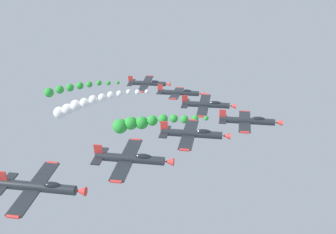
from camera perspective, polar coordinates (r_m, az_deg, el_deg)
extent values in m
cylinder|color=#23282D|center=(64.92, 11.76, -0.57)|extent=(1.17, 9.00, 1.17)
cone|color=red|center=(65.28, 16.23, -0.82)|extent=(1.11, 1.20, 1.11)
cube|color=#23282D|center=(64.95, 11.40, -0.63)|extent=(9.19, 1.90, 0.80)
cylinder|color=red|center=(69.23, 11.39, 0.80)|extent=(0.38, 1.40, 0.38)
cylinder|color=red|center=(60.71, 11.40, -2.26)|extent=(0.38, 1.40, 0.38)
cube|color=#23282D|center=(64.91, 8.23, -0.33)|extent=(3.80, 1.20, 0.44)
cube|color=red|center=(64.58, 8.18, 0.43)|extent=(0.25, 1.10, 1.61)
ellipsoid|color=black|center=(64.82, 13.37, -0.25)|extent=(0.85, 2.20, 0.75)
sphere|color=green|center=(64.96, 5.73, -0.18)|extent=(0.82, 0.82, 0.82)
sphere|color=green|center=(65.06, 4.10, -0.21)|extent=(1.12, 1.12, 1.12)
sphere|color=green|center=(65.27, 2.48, -0.36)|extent=(1.42, 1.42, 1.42)
sphere|color=green|center=(65.50, 0.89, -0.24)|extent=(1.42, 1.42, 1.42)
sphere|color=green|center=(65.65, -0.73, -0.31)|extent=(1.66, 1.66, 1.66)
sphere|color=green|center=(65.79, -2.36, -0.54)|extent=(1.84, 1.84, 1.84)
sphere|color=green|center=(66.15, -3.95, -0.87)|extent=(2.26, 2.26, 2.26)
sphere|color=green|center=(66.31, -5.57, -0.93)|extent=(2.30, 2.30, 2.30)
sphere|color=green|center=(66.61, -7.18, -1.38)|extent=(2.60, 2.60, 2.60)
cylinder|color=#23282D|center=(73.51, 5.70, 1.85)|extent=(1.29, 9.00, 1.29)
cone|color=red|center=(73.29, 9.68, 1.63)|extent=(1.23, 1.20, 1.23)
cube|color=#23282D|center=(73.59, 5.39, 1.79)|extent=(9.06, 1.90, 1.96)
cylinder|color=red|center=(77.69, 5.73, 3.33)|extent=(0.42, 1.40, 0.42)
cylinder|color=red|center=(69.55, 5.02, 0.07)|extent=(0.42, 1.40, 0.42)
cube|color=#23282D|center=(73.91, 2.61, 2.05)|extent=(3.76, 1.20, 0.91)
cube|color=red|center=(73.51, 2.53, 2.69)|extent=(0.45, 1.10, 1.60)
ellipsoid|color=black|center=(73.17, 7.11, 2.11)|extent=(0.92, 2.20, 0.84)
cylinder|color=#23282D|center=(56.38, 3.55, -2.52)|extent=(1.24, 9.00, 1.24)
cone|color=red|center=(56.04, 8.73, -2.83)|extent=(1.18, 1.20, 1.18)
cube|color=#23282D|center=(56.47, 3.14, -2.58)|extent=(9.14, 1.90, 1.43)
cylinder|color=red|center=(60.53, 3.72, -0.54)|extent=(0.41, 1.40, 0.41)
cylinder|color=red|center=(52.50, 2.47, -4.94)|extent=(0.41, 1.40, 0.41)
cube|color=#23282D|center=(56.93, -0.45, -2.22)|extent=(3.79, 1.20, 0.69)
cube|color=red|center=(56.53, -0.58, -1.39)|extent=(0.36, 1.10, 1.60)
ellipsoid|color=black|center=(55.97, 5.38, -2.18)|extent=(0.89, 2.20, 0.80)
cylinder|color=#23282D|center=(83.76, 1.57, 3.64)|extent=(1.12, 9.00, 1.12)
cone|color=red|center=(83.15, 5.05, 3.47)|extent=(1.06, 1.20, 1.06)
cube|color=#23282D|center=(83.85, 1.30, 3.59)|extent=(9.20, 1.90, 0.35)
cylinder|color=red|center=(88.24, 1.79, 4.37)|extent=(0.37, 1.40, 0.37)
cylinder|color=red|center=(79.48, 0.76, 2.72)|extent=(0.37, 1.40, 0.37)
cube|color=#23282D|center=(84.44, -1.12, 3.80)|extent=(3.80, 1.20, 0.25)
cube|color=red|center=(84.23, -1.19, 4.40)|extent=(0.17, 1.10, 1.60)
ellipsoid|color=black|center=(83.38, 2.80, 3.91)|extent=(0.81, 2.20, 0.71)
sphere|color=white|center=(85.10, -3.18, 3.81)|extent=(1.01, 1.01, 1.01)
sphere|color=white|center=(85.54, -4.57, 3.73)|extent=(1.17, 1.17, 1.17)
sphere|color=white|center=(86.33, -5.89, 3.75)|extent=(1.20, 1.20, 1.20)
sphere|color=white|center=(86.83, -7.26, 3.49)|extent=(1.44, 1.44, 1.44)
sphere|color=white|center=(87.70, -8.55, 3.28)|extent=(1.66, 1.66, 1.66)
sphere|color=white|center=(88.54, -9.83, 2.89)|extent=(1.83, 1.83, 1.83)
sphere|color=white|center=(89.26, -11.12, 2.56)|extent=(2.09, 2.09, 2.09)
sphere|color=white|center=(90.17, -12.36, 2.10)|extent=(2.26, 2.26, 2.26)
sphere|color=white|center=(91.01, -13.61, 1.71)|extent=(2.61, 2.61, 2.61)
sphere|color=white|center=(92.10, -14.78, 1.14)|extent=(2.63, 2.63, 2.63)
sphere|color=white|center=(93.31, -15.90, 0.62)|extent=(2.93, 2.93, 2.93)
cylinder|color=#23282D|center=(49.07, -5.75, -6.22)|extent=(1.29, 9.00, 1.29)
cone|color=red|center=(47.97, 0.15, -6.71)|extent=(1.23, 1.20, 1.23)
cube|color=#23282D|center=(49.23, -6.19, -6.27)|extent=(9.06, 1.90, 1.95)
cylinder|color=red|center=(52.88, -4.83, -3.44)|extent=(0.42, 1.40, 0.42)
cylinder|color=red|center=(45.75, -7.77, -9.55)|extent=(0.42, 1.40, 0.42)
cube|color=#23282D|center=(50.25, -10.16, -5.76)|extent=(3.76, 1.20, 0.91)
cube|color=red|center=(49.78, -10.40, -4.89)|extent=(0.45, 1.10, 1.60)
ellipsoid|color=black|center=(48.34, -3.74, -5.92)|extent=(0.92, 2.20, 0.84)
cylinder|color=#23282D|center=(92.75, -3.12, 5.06)|extent=(1.30, 9.00, 1.30)
cone|color=red|center=(91.71, -0.01, 4.93)|extent=(1.24, 1.20, 1.24)
cube|color=#23282D|center=(92.89, -3.36, 5.01)|extent=(9.04, 1.90, 2.05)
cylinder|color=red|center=(96.96, -2.73, 6.14)|extent=(0.43, 1.40, 0.43)
cylinder|color=red|center=(88.86, -4.04, 3.78)|extent=(0.43, 1.40, 0.43)
cube|color=#23282D|center=(93.74, -5.51, 5.17)|extent=(3.76, 1.20, 0.95)
cube|color=red|center=(93.40, -5.62, 5.68)|extent=(0.46, 1.10, 1.60)
ellipsoid|color=black|center=(92.15, -2.05, 5.29)|extent=(0.93, 2.20, 0.85)
sphere|color=green|center=(94.59, -7.51, 5.13)|extent=(0.85, 0.85, 0.85)
sphere|color=green|center=(95.23, -8.89, 5.04)|extent=(1.08, 1.08, 1.08)
sphere|color=green|center=(95.79, -10.29, 5.03)|extent=(1.28, 1.28, 1.28)
sphere|color=green|center=(96.34, -11.69, 4.80)|extent=(1.51, 1.51, 1.51)
sphere|color=green|center=(97.02, -13.05, 4.58)|extent=(1.83, 1.83, 1.83)
sphere|color=green|center=(97.53, -14.45, 4.28)|extent=(1.95, 1.95, 1.95)
sphere|color=green|center=(97.92, -15.89, 3.96)|extent=(2.06, 2.06, 2.06)
sphere|color=green|center=(98.19, -17.38, 3.51)|extent=(2.34, 2.34, 2.34)
cylinder|color=#23282D|center=(45.72, -18.91, -9.88)|extent=(1.30, 9.00, 1.30)
cone|color=red|center=(43.57, -12.94, -10.76)|extent=(1.24, 1.20, 1.24)
cube|color=#23282D|center=(45.96, -19.33, -9.91)|extent=(9.04, 1.90, 2.09)
cylinder|color=red|center=(49.07, -16.89, -6.60)|extent=(0.43, 1.40, 0.43)
cylinder|color=red|center=(43.13, -22.16, -13.65)|extent=(0.43, 1.40, 0.43)
cube|color=#23282D|center=(47.69, -23.18, -9.14)|extent=(3.75, 1.20, 0.97)
cube|color=red|center=(47.22, -23.54, -8.25)|extent=(0.47, 1.10, 1.59)
ellipsoid|color=black|center=(44.60, -16.99, -9.70)|extent=(0.93, 2.20, 0.85)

